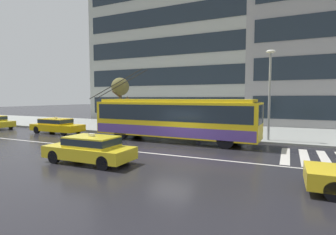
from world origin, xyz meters
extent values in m
plane|color=#232227|center=(0.00, 0.00, 0.00)|extent=(160.00, 160.00, 0.00)
cube|color=gray|center=(0.00, 9.58, 0.07)|extent=(80.00, 10.00, 0.14)
cube|color=beige|center=(6.03, 1.29, 0.00)|extent=(0.44, 4.40, 0.01)
cube|color=beige|center=(6.93, 1.29, 0.00)|extent=(0.44, 4.40, 0.01)
cube|color=beige|center=(7.83, 1.29, 0.00)|extent=(0.44, 4.40, 0.01)
cube|color=silver|center=(0.00, -1.20, 0.00)|extent=(72.00, 0.14, 0.01)
cube|color=yellow|center=(-1.17, 2.98, 1.58)|extent=(11.64, 2.81, 2.33)
cube|color=yellow|center=(-1.17, 2.98, 2.85)|extent=(10.94, 2.54, 0.20)
cube|color=#1E2833|center=(-1.17, 2.98, 2.05)|extent=(11.18, 2.83, 1.07)
cube|color=#593F92|center=(-1.17, 2.98, 0.84)|extent=(11.53, 2.84, 0.65)
cube|color=#1E2833|center=(4.57, 2.81, 2.05)|extent=(0.18, 2.19, 1.16)
cube|color=black|center=(4.42, 2.82, 2.65)|extent=(0.21, 1.89, 0.28)
cylinder|color=black|center=(-5.96, 3.46, 4.03)|extent=(5.01, 0.20, 2.23)
cylinder|color=black|center=(-5.98, 2.76, 4.03)|extent=(5.01, 0.20, 2.23)
cylinder|color=black|center=(2.80, 3.96, 0.52)|extent=(1.05, 0.33, 1.04)
cylinder|color=black|center=(2.74, 1.77, 0.52)|extent=(1.05, 0.33, 1.04)
cylinder|color=black|center=(-4.84, 4.17, 0.52)|extent=(1.05, 0.33, 1.04)
cylinder|color=black|center=(-4.90, 1.99, 0.52)|extent=(1.05, 0.33, 1.04)
cylinder|color=black|center=(-18.83, 3.20, 0.31)|extent=(0.63, 0.24, 0.62)
cube|color=yellow|center=(-11.87, 2.60, 0.51)|extent=(4.66, 1.79, 0.55)
cube|color=yellow|center=(-12.06, 2.60, 1.02)|extent=(2.52, 1.54, 0.48)
cube|color=#1E2833|center=(-12.06, 2.60, 1.05)|extent=(2.56, 1.56, 0.31)
cube|color=silver|center=(-12.06, 2.60, 1.33)|extent=(0.28, 0.16, 0.12)
cylinder|color=black|center=(-10.33, 3.40, 0.31)|extent=(0.62, 0.20, 0.62)
cylinder|color=black|center=(-10.33, 1.81, 0.31)|extent=(0.62, 0.20, 0.62)
cylinder|color=black|center=(-13.41, 3.40, 0.31)|extent=(0.62, 0.20, 0.62)
cylinder|color=black|center=(-13.41, 1.81, 0.31)|extent=(0.62, 0.20, 0.62)
cube|color=yellow|center=(-2.34, -4.27, 0.51)|extent=(4.29, 1.77, 0.55)
cube|color=yellow|center=(-2.17, -4.27, 1.02)|extent=(2.32, 1.51, 0.48)
cube|color=#1E2833|center=(-2.17, -4.27, 1.05)|extent=(2.36, 1.53, 0.31)
cube|color=silver|center=(-2.17, -4.27, 1.33)|extent=(0.28, 0.16, 0.12)
cylinder|color=black|center=(-3.74, -5.05, 0.31)|extent=(0.62, 0.20, 0.62)
cylinder|color=black|center=(-3.75, -3.51, 0.31)|extent=(0.62, 0.20, 0.62)
cylinder|color=black|center=(-0.92, -5.03, 0.31)|extent=(0.62, 0.20, 0.62)
cylinder|color=black|center=(-0.93, -3.49, 0.31)|extent=(0.62, 0.20, 0.62)
cylinder|color=black|center=(7.44, -4.89, 0.31)|extent=(0.62, 0.21, 0.62)
cylinder|color=black|center=(7.42, -3.25, 0.31)|extent=(0.62, 0.21, 0.62)
cylinder|color=gray|center=(-0.39, 6.04, 1.38)|extent=(0.08, 0.08, 2.48)
cylinder|color=gray|center=(-4.29, 6.04, 1.38)|extent=(0.08, 0.08, 2.48)
cylinder|color=gray|center=(-0.39, 7.40, 1.38)|extent=(0.08, 0.08, 2.48)
cylinder|color=gray|center=(-4.29, 7.40, 1.38)|extent=(0.08, 0.08, 2.48)
cube|color=#99ADB2|center=(-2.34, 7.40, 1.43)|extent=(3.70, 0.04, 1.98)
cube|color=#B2B2B7|center=(-2.34, 6.72, 2.66)|extent=(4.19, 1.66, 0.08)
cube|color=brown|center=(-2.34, 7.06, 0.59)|extent=(2.72, 0.36, 0.08)
cylinder|color=black|center=(3.01, 5.40, 0.56)|extent=(0.14, 0.14, 0.84)
cylinder|color=black|center=(2.86, 5.34, 0.56)|extent=(0.14, 0.14, 0.84)
cylinder|color=#463033|center=(2.93, 5.37, 1.30)|extent=(0.47, 0.47, 0.63)
sphere|color=tan|center=(2.93, 5.37, 1.71)|extent=(0.20, 0.20, 0.20)
cone|color=#D52A5F|center=(2.82, 5.32, 1.99)|extent=(1.31, 1.31, 0.27)
cylinder|color=#333333|center=(2.82, 5.32, 1.48)|extent=(0.02, 0.02, 0.76)
cylinder|color=navy|center=(0.07, 5.07, 0.55)|extent=(0.14, 0.14, 0.83)
cylinder|color=navy|center=(-0.07, 5.14, 0.55)|extent=(0.14, 0.14, 0.83)
cylinder|color=#2D1C31|center=(0.00, 5.11, 1.24)|extent=(0.49, 0.49, 0.55)
sphere|color=tan|center=(0.00, 5.11, 1.62)|extent=(0.21, 0.21, 0.21)
cone|color=gold|center=(0.11, 5.05, 1.91)|extent=(1.53, 1.53, 0.30)
cylinder|color=#333333|center=(0.11, 5.05, 1.40)|extent=(0.02, 0.02, 0.72)
cylinder|color=brown|center=(-5.51, 5.77, 0.58)|extent=(0.14, 0.14, 0.88)
cylinder|color=brown|center=(-5.56, 5.93, 0.58)|extent=(0.14, 0.14, 0.88)
cylinder|color=#3F2F2E|center=(-5.53, 5.85, 1.32)|extent=(0.45, 0.45, 0.60)
sphere|color=tan|center=(-5.53, 5.85, 1.72)|extent=(0.21, 0.21, 0.21)
cylinder|color=navy|center=(-1.04, 7.37, 0.59)|extent=(0.14, 0.14, 0.89)
cylinder|color=navy|center=(-1.19, 7.42, 0.59)|extent=(0.14, 0.14, 0.89)
cylinder|color=#333128|center=(-1.12, 7.40, 1.32)|extent=(0.46, 0.46, 0.57)
sphere|color=tan|center=(-1.12, 7.40, 1.71)|extent=(0.22, 0.22, 0.22)
cone|color=black|center=(-1.01, 7.36, 2.00)|extent=(1.13, 1.13, 0.29)
cylinder|color=#333333|center=(-1.01, 7.36, 1.48)|extent=(0.02, 0.02, 0.74)
cylinder|color=gray|center=(4.89, 5.48, 3.09)|extent=(0.16, 0.16, 5.90)
ellipsoid|color=silver|center=(4.89, 5.48, 6.16)|extent=(0.60, 0.32, 0.24)
cylinder|color=brown|center=(-7.88, 6.23, 1.79)|extent=(0.26, 0.26, 3.31)
cylinder|color=brown|center=(-7.30, 6.04, 2.67)|extent=(1.25, 0.51, 0.79)
cylinder|color=brown|center=(-7.59, 6.40, 2.78)|extent=(0.71, 0.49, 0.79)
cylinder|color=brown|center=(-7.94, 5.70, 3.35)|extent=(0.23, 1.12, 0.66)
sphere|color=brown|center=(-7.88, 6.23, 4.05)|extent=(1.62, 1.62, 1.62)
cube|color=#AEB2AA|center=(-6.56, 21.79, 9.13)|extent=(26.54, 11.73, 18.26)
cube|color=#1E2833|center=(-6.56, 15.89, 2.01)|extent=(24.95, 0.06, 2.19)
cube|color=#1E2833|center=(-6.56, 15.89, 5.66)|extent=(24.95, 0.06, 2.19)
cube|color=#1E2833|center=(-6.56, 15.89, 9.31)|extent=(24.95, 0.06, 2.19)
cube|color=#1E2833|center=(-6.56, 15.89, 12.97)|extent=(24.95, 0.06, 2.19)
camera|label=1|loc=(6.14, -13.81, 3.07)|focal=28.19mm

